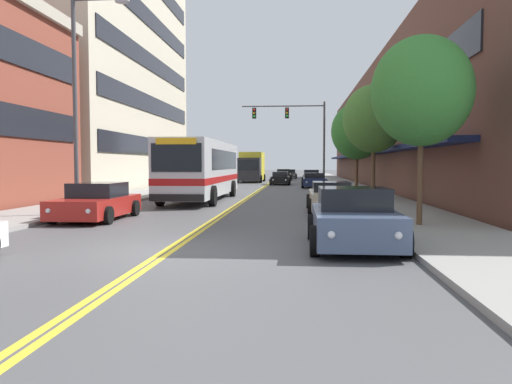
% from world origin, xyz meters
% --- Properties ---
extents(ground_plane, '(240.00, 240.00, 0.00)m').
position_xyz_m(ground_plane, '(0.00, 37.00, 0.00)').
color(ground_plane, '#4C4C4F').
extents(sidewalk_left, '(3.46, 106.00, 0.14)m').
position_xyz_m(sidewalk_left, '(-7.23, 37.00, 0.07)').
color(sidewalk_left, gray).
rests_on(sidewalk_left, ground_plane).
extents(sidewalk_right, '(3.46, 106.00, 0.14)m').
position_xyz_m(sidewalk_right, '(7.23, 37.00, 0.07)').
color(sidewalk_right, gray).
rests_on(sidewalk_right, ground_plane).
extents(centre_line, '(0.34, 106.00, 0.01)m').
position_xyz_m(centre_line, '(0.00, 37.00, 0.00)').
color(centre_line, yellow).
rests_on(centre_line, ground_plane).
extents(office_tower_left, '(12.08, 25.29, 27.76)m').
position_xyz_m(office_tower_left, '(-15.20, 29.83, 13.88)').
color(office_tower_left, beige).
rests_on(office_tower_left, ground_plane).
extents(storefront_row_right, '(9.10, 68.00, 10.58)m').
position_xyz_m(storefront_row_right, '(13.20, 37.00, 5.29)').
color(storefront_row_right, brown).
rests_on(storefront_row_right, ground_plane).
extents(city_bus, '(2.87, 11.81, 3.23)m').
position_xyz_m(city_bus, '(-2.36, 16.25, 1.82)').
color(city_bus, silver).
rests_on(city_bus, ground_plane).
extents(car_red_parked_left_near, '(2.16, 4.58, 1.34)m').
position_xyz_m(car_red_parked_left_near, '(-4.31, 6.23, 0.62)').
color(car_red_parked_left_near, maroon).
rests_on(car_red_parked_left_near, ground_plane).
extents(car_slate_blue_parked_right_foreground, '(2.17, 4.15, 1.45)m').
position_xyz_m(car_slate_blue_parked_right_foreground, '(4.35, 0.87, 0.67)').
color(car_slate_blue_parked_right_foreground, '#475675').
rests_on(car_slate_blue_parked_right_foreground, ground_plane).
extents(car_champagne_parked_right_mid, '(2.04, 4.90, 1.26)m').
position_xyz_m(car_champagne_parked_right_mid, '(4.40, 10.10, 0.60)').
color(car_champagne_parked_right_mid, beige).
rests_on(car_champagne_parked_right_mid, ground_plane).
extents(car_silver_parked_right_far, '(2.01, 4.21, 1.43)m').
position_xyz_m(car_silver_parked_right_far, '(4.33, 40.87, 0.66)').
color(car_silver_parked_right_far, '#B7B7BC').
rests_on(car_silver_parked_right_far, ground_plane).
extents(car_navy_parked_right_end, '(2.21, 4.19, 1.26)m').
position_xyz_m(car_navy_parked_right_end, '(4.36, 31.61, 0.60)').
color(car_navy_parked_right_end, '#19234C').
rests_on(car_navy_parked_right_end, ground_plane).
extents(car_charcoal_moving_lead, '(2.03, 4.31, 1.40)m').
position_xyz_m(car_charcoal_moving_lead, '(1.14, 50.43, 0.64)').
color(car_charcoal_moving_lead, '#232328').
rests_on(car_charcoal_moving_lead, ground_plane).
extents(car_black_moving_second, '(1.97, 4.40, 1.26)m').
position_xyz_m(car_black_moving_second, '(1.22, 37.72, 0.59)').
color(car_black_moving_second, black).
rests_on(car_black_moving_second, ground_plane).
extents(car_dark_grey_moving_third, '(2.02, 4.61, 1.26)m').
position_xyz_m(car_dark_grey_moving_third, '(1.78, 59.29, 0.59)').
color(car_dark_grey_moving_third, '#38383D').
rests_on(car_dark_grey_moving_third, ground_plane).
extents(box_truck, '(2.79, 7.32, 3.34)m').
position_xyz_m(box_truck, '(-2.26, 44.31, 1.69)').
color(box_truck, '#232328').
rests_on(box_truck, ground_plane).
extents(traffic_signal_mast, '(7.23, 0.38, 7.39)m').
position_xyz_m(traffic_signal_mast, '(2.86, 32.29, 5.29)').
color(traffic_signal_mast, '#47474C').
rests_on(traffic_signal_mast, ground_plane).
extents(street_lamp_left_near, '(2.22, 0.28, 8.21)m').
position_xyz_m(street_lamp_left_near, '(-5.01, 6.75, 4.85)').
color(street_lamp_left_near, '#47474C').
rests_on(street_lamp_left_near, ground_plane).
extents(street_tree_right_near, '(3.07, 3.07, 5.81)m').
position_xyz_m(street_tree_right_near, '(6.76, 4.50, 4.25)').
color(street_tree_right_near, brown).
rests_on(street_tree_right_near, sidewalk_right).
extents(street_tree_right_mid, '(3.33, 3.33, 6.15)m').
position_xyz_m(street_tree_right_mid, '(7.03, 16.08, 4.45)').
color(street_tree_right_mid, brown).
rests_on(street_tree_right_mid, sidewalk_right).
extents(street_tree_right_far, '(3.68, 3.68, 6.26)m').
position_xyz_m(street_tree_right_far, '(7.17, 25.04, 4.37)').
color(street_tree_right_far, brown).
rests_on(street_tree_right_far, sidewalk_right).
extents(fire_hydrant, '(0.29, 0.21, 0.74)m').
position_xyz_m(fire_hydrant, '(5.95, 10.91, 0.51)').
color(fire_hydrant, '#B7B7BC').
rests_on(fire_hydrant, sidewalk_right).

